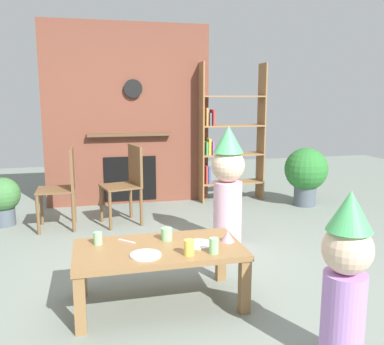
% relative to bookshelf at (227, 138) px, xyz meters
% --- Properties ---
extents(ground_plane, '(12.00, 12.00, 0.00)m').
position_rel_bookshelf_xyz_m(ground_plane, '(-1.14, -2.40, -0.88)').
color(ground_plane, gray).
extents(brick_fireplace_feature, '(2.20, 0.28, 2.40)m').
position_rel_bookshelf_xyz_m(brick_fireplace_feature, '(-1.34, 0.20, 0.31)').
color(brick_fireplace_feature, brown).
rests_on(brick_fireplace_feature, ground_plane).
extents(bookshelf, '(0.90, 0.28, 1.90)m').
position_rel_bookshelf_xyz_m(bookshelf, '(0.00, 0.00, 0.00)').
color(bookshelf, olive).
rests_on(bookshelf, ground_plane).
extents(coffee_table, '(1.16, 0.62, 0.42)m').
position_rel_bookshelf_xyz_m(coffee_table, '(-1.42, -2.77, -0.53)').
color(coffee_table, olive).
rests_on(coffee_table, ground_plane).
extents(paper_cup_near_left, '(0.06, 0.06, 0.09)m').
position_rel_bookshelf_xyz_m(paper_cup_near_left, '(-1.83, -2.62, -0.42)').
color(paper_cup_near_left, '#8CD18C').
rests_on(paper_cup_near_left, coffee_table).
extents(paper_cup_near_right, '(0.08, 0.08, 0.09)m').
position_rel_bookshelf_xyz_m(paper_cup_near_right, '(-1.34, -2.64, -0.42)').
color(paper_cup_near_right, '#8CD18C').
rests_on(paper_cup_near_right, coffee_table).
extents(paper_cup_center, '(0.07, 0.07, 0.10)m').
position_rel_bookshelf_xyz_m(paper_cup_center, '(-1.25, -2.97, -0.41)').
color(paper_cup_center, '#F2CC4C').
rests_on(paper_cup_center, coffee_table).
extents(paper_cup_far_left, '(0.06, 0.06, 0.10)m').
position_rel_bookshelf_xyz_m(paper_cup_far_left, '(-1.08, -2.98, -0.41)').
color(paper_cup_far_left, '#8CD18C').
rests_on(paper_cup_far_left, coffee_table).
extents(paper_plate_front, '(0.21, 0.21, 0.01)m').
position_rel_bookshelf_xyz_m(paper_plate_front, '(-1.53, -2.92, -0.46)').
color(paper_plate_front, white).
rests_on(paper_plate_front, coffee_table).
extents(paper_plate_rear, '(0.20, 0.20, 0.01)m').
position_rel_bookshelf_xyz_m(paper_plate_rear, '(-1.14, -2.80, -0.46)').
color(paper_plate_rear, white).
rests_on(paper_plate_rear, coffee_table).
extents(birthday_cake_slice, '(0.10, 0.10, 0.08)m').
position_rel_bookshelf_xyz_m(birthday_cake_slice, '(-0.92, -2.78, -0.43)').
color(birthday_cake_slice, pink).
rests_on(birthday_cake_slice, coffee_table).
extents(table_fork, '(0.12, 0.12, 0.01)m').
position_rel_bookshelf_xyz_m(table_fork, '(-1.62, -2.61, -0.46)').
color(table_fork, silver).
rests_on(table_fork, coffee_table).
extents(child_with_cone_hat, '(0.27, 0.27, 0.97)m').
position_rel_bookshelf_xyz_m(child_with_cone_hat, '(-0.56, -3.67, -0.37)').
color(child_with_cone_hat, '#B27FCC').
rests_on(child_with_cone_hat, ground_plane).
extents(child_in_pink, '(0.32, 0.32, 1.17)m').
position_rel_bookshelf_xyz_m(child_in_pink, '(-0.56, -1.71, -0.26)').
color(child_in_pink, '#EAB2C6').
rests_on(child_in_pink, ground_plane).
extents(dining_chair_left, '(0.40, 0.40, 0.90)m').
position_rel_bookshelf_xyz_m(dining_chair_left, '(-2.15, -0.81, -0.37)').
color(dining_chair_left, brown).
rests_on(dining_chair_left, ground_plane).
extents(dining_chair_middle, '(0.48, 0.48, 0.90)m').
position_rel_bookshelf_xyz_m(dining_chair_middle, '(-1.45, -0.78, -0.37)').
color(dining_chair_middle, brown).
rests_on(dining_chair_middle, ground_plane).
extents(potted_plant_tall, '(0.57, 0.57, 0.78)m').
position_rel_bookshelf_xyz_m(potted_plant_tall, '(0.93, -0.54, -0.43)').
color(potted_plant_tall, '#4C5660').
rests_on(potted_plant_tall, ground_plane).
extents(potted_plant_short, '(0.39, 0.39, 0.55)m').
position_rel_bookshelf_xyz_m(potted_plant_short, '(-2.84, -0.55, -0.56)').
color(potted_plant_short, '#4C5660').
rests_on(potted_plant_short, ground_plane).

